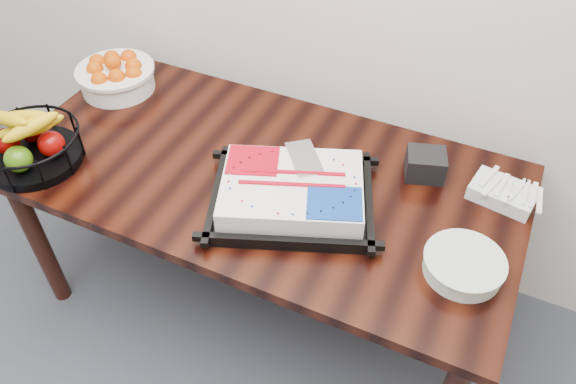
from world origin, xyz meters
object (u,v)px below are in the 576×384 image
at_px(tangerine_bowl, 115,71).
at_px(plate_stack, 463,265).
at_px(cake_tray, 292,193).
at_px(table, 261,188).
at_px(napkin_box, 425,164).
at_px(fruit_basket, 30,144).

xyz_separation_m(tangerine_bowl, plate_stack, (1.50, -0.35, -0.06)).
bearing_deg(cake_tray, tangerine_bowl, 161.90).
relative_size(table, cake_tray, 2.87).
distance_m(table, cake_tray, 0.24).
relative_size(tangerine_bowl, plate_stack, 1.33).
bearing_deg(plate_stack, cake_tray, 175.65).
xyz_separation_m(tangerine_bowl, napkin_box, (1.28, 0.02, -0.04)).
bearing_deg(napkin_box, cake_tray, -137.58).
bearing_deg(tangerine_bowl, fruit_basket, -88.11).
relative_size(cake_tray, fruit_basket, 1.78).
xyz_separation_m(cake_tray, napkin_box, (0.35, 0.32, -0.00)).
relative_size(fruit_basket, napkin_box, 2.70).
relative_size(table, tangerine_bowl, 5.71).
relative_size(cake_tray, tangerine_bowl, 1.99).
xyz_separation_m(cake_tray, plate_stack, (0.57, -0.04, -0.02)).
distance_m(tangerine_bowl, napkin_box, 1.28).
distance_m(cake_tray, napkin_box, 0.48).
bearing_deg(fruit_basket, napkin_box, 22.13).
bearing_deg(tangerine_bowl, plate_stack, -13.05).
xyz_separation_m(fruit_basket, napkin_box, (1.26, 0.51, -0.03)).
distance_m(fruit_basket, plate_stack, 1.49).
distance_m(table, plate_stack, 0.76).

